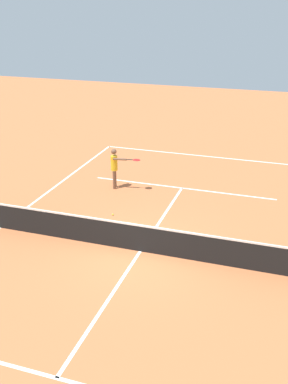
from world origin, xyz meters
The scene contains 5 objects.
ground_plane centered at (0.00, 0.00, 0.00)m, with size 60.00×60.00×0.00m, color #C66B3D.
court_lines centered at (0.00, 0.00, 0.00)m, with size 10.65×20.47×0.01m.
tennis_net centered at (0.00, 0.00, 0.50)m, with size 11.25×0.10×1.07m.
player_serving centered at (2.71, -4.72, 1.04)m, with size 1.33×0.45×1.75m.
tennis_ball centered at (1.83, -2.17, 0.03)m, with size 0.07×0.07×0.07m, color #CCE033.
Camera 1 is at (-4.08, 11.99, 7.47)m, focal length 42.29 mm.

